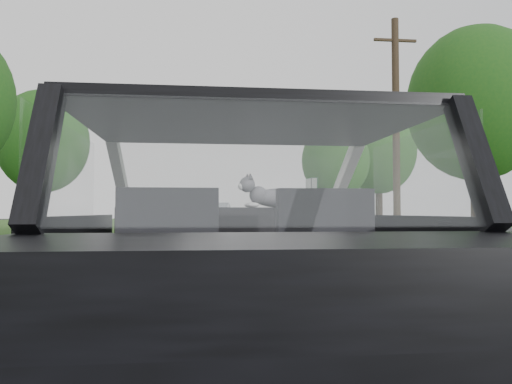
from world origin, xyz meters
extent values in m
plane|color=black|center=(0.00, 0.00, 0.00)|extent=(140.00, 140.00, 0.00)
cube|color=black|center=(0.00, 0.00, 0.72)|extent=(1.80, 4.00, 1.45)
cube|color=black|center=(0.00, 0.62, 0.85)|extent=(1.58, 0.45, 0.30)
cube|color=#1F212A|center=(-0.40, -0.29, 0.88)|extent=(0.50, 0.72, 0.42)
cube|color=#1F212A|center=(0.40, -0.29, 0.88)|extent=(0.50, 0.72, 0.42)
torus|color=black|center=(-0.40, 0.33, 0.92)|extent=(0.36, 0.36, 0.04)
ellipsoid|color=gray|center=(0.33, 0.64, 1.08)|extent=(0.56, 0.30, 0.24)
cube|color=gray|center=(4.30, 10.00, 0.58)|extent=(0.05, 90.00, 0.32)
imported|color=#A2A8B1|center=(0.50, 22.92, 0.72)|extent=(2.41, 4.62, 1.45)
cube|color=#174D20|center=(5.47, 21.91, 1.36)|extent=(0.49, 1.05, 2.72)
cylinder|color=#3A2F21|center=(7.23, 15.25, 4.20)|extent=(0.29, 0.29, 8.40)
camera|label=1|loc=(-0.25, -2.92, 0.97)|focal=35.00mm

